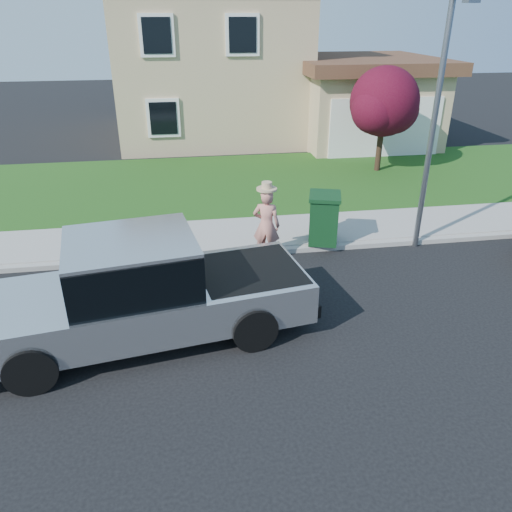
{
  "coord_description": "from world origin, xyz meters",
  "views": [
    {
      "loc": [
        -1.7,
        -8.04,
        5.37
      ],
      "look_at": [
        -0.38,
        0.38,
        1.2
      ],
      "focal_mm": 35.0,
      "sensor_mm": 36.0,
      "label": 1
    }
  ],
  "objects": [
    {
      "name": "sidewalk",
      "position": [
        1.0,
        4.0,
        0.07
      ],
      "size": [
        40.0,
        2.0,
        0.15
      ],
      "primitive_type": "cube",
      "color": "gray",
      "rests_on": "ground"
    },
    {
      "name": "curb",
      "position": [
        1.0,
        2.9,
        0.06
      ],
      "size": [
        40.0,
        0.2,
        0.12
      ],
      "primitive_type": "cube",
      "color": "gray",
      "rests_on": "ground"
    },
    {
      "name": "woman",
      "position": [
        0.22,
        2.6,
        0.92
      ],
      "size": [
        0.75,
        0.62,
        1.94
      ],
      "rotation": [
        0.0,
        0.0,
        2.78
      ],
      "color": "tan",
      "rests_on": "ground"
    },
    {
      "name": "house",
      "position": [
        1.31,
        16.38,
        3.17
      ],
      "size": [
        14.0,
        11.3,
        6.85
      ],
      "color": "tan",
      "rests_on": "ground"
    },
    {
      "name": "lawn",
      "position": [
        1.0,
        8.5,
        0.05
      ],
      "size": [
        40.0,
        7.0,
        0.1
      ],
      "primitive_type": "cube",
      "color": "#134012",
      "rests_on": "ground"
    },
    {
      "name": "trash_bin",
      "position": [
        1.76,
        3.1,
        0.78
      ],
      "size": [
        0.98,
        1.05,
        1.24
      ],
      "rotation": [
        0.0,
        0.0,
        -0.29
      ],
      "color": "black",
      "rests_on": "sidewalk"
    },
    {
      "name": "ornamental_tree",
      "position": [
        5.58,
        9.1,
        2.44
      ],
      "size": [
        2.67,
        2.41,
        3.67
      ],
      "color": "black",
      "rests_on": "lawn"
    },
    {
      "name": "ground",
      "position": [
        0.0,
        0.0,
        0.0
      ],
      "size": [
        80.0,
        80.0,
        0.0
      ],
      "primitive_type": "plane",
      "color": "black",
      "rests_on": "ground"
    },
    {
      "name": "street_lamp",
      "position": [
        4.12,
        2.69,
        3.29
      ],
      "size": [
        0.32,
        0.75,
        5.76
      ],
      "rotation": [
        0.0,
        0.0,
        0.16
      ],
      "color": "slate",
      "rests_on": "ground"
    },
    {
      "name": "pickup_truck",
      "position": [
        -2.49,
        -0.2,
        0.92
      ],
      "size": [
        6.23,
        2.92,
        1.97
      ],
      "rotation": [
        0.0,
        0.0,
        0.16
      ],
      "color": "black",
      "rests_on": "ground"
    }
  ]
}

